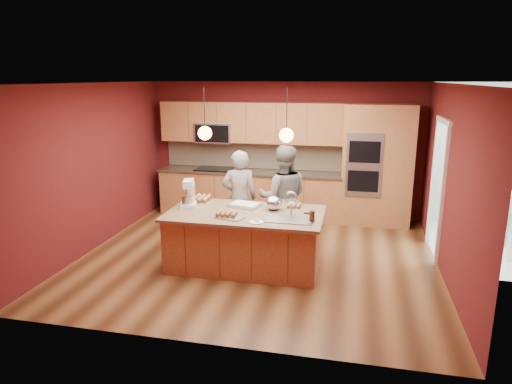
% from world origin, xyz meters
% --- Properties ---
extents(floor, '(5.50, 5.50, 0.00)m').
position_xyz_m(floor, '(0.00, 0.00, 0.00)').
color(floor, '#452815').
rests_on(floor, ground).
extents(ceiling, '(5.50, 5.50, 0.00)m').
position_xyz_m(ceiling, '(0.00, 0.00, 2.70)').
color(ceiling, silver).
rests_on(ceiling, ground).
extents(wall_back, '(5.50, 0.00, 5.50)m').
position_xyz_m(wall_back, '(0.00, 2.50, 1.35)').
color(wall_back, '#541416').
rests_on(wall_back, ground).
extents(wall_front, '(5.50, 0.00, 5.50)m').
position_xyz_m(wall_front, '(0.00, -2.50, 1.35)').
color(wall_front, '#541416').
rests_on(wall_front, ground).
extents(wall_left, '(0.00, 5.00, 5.00)m').
position_xyz_m(wall_left, '(-2.75, 0.00, 1.35)').
color(wall_left, '#541416').
rests_on(wall_left, ground).
extents(wall_right, '(0.00, 5.00, 5.00)m').
position_xyz_m(wall_right, '(2.75, 0.00, 1.35)').
color(wall_right, '#541416').
rests_on(wall_right, ground).
extents(cabinet_run, '(3.74, 0.64, 2.30)m').
position_xyz_m(cabinet_run, '(-0.68, 2.25, 0.98)').
color(cabinet_run, brown).
rests_on(cabinet_run, floor).
extents(oven_column, '(1.30, 0.62, 2.30)m').
position_xyz_m(oven_column, '(1.85, 2.19, 1.15)').
color(oven_column, brown).
rests_on(oven_column, floor).
extents(doorway_trim, '(0.08, 1.11, 2.20)m').
position_xyz_m(doorway_trim, '(2.73, 0.80, 1.05)').
color(doorway_trim, white).
rests_on(doorway_trim, wall_right).
extents(pendant_left, '(0.20, 0.20, 0.80)m').
position_xyz_m(pendant_left, '(-0.71, -0.36, 2.00)').
color(pendant_left, black).
rests_on(pendant_left, ceiling).
extents(pendant_right, '(0.20, 0.20, 0.80)m').
position_xyz_m(pendant_right, '(0.48, -0.36, 2.00)').
color(pendant_right, black).
rests_on(pendant_right, ceiling).
extents(island, '(2.30, 1.29, 1.23)m').
position_xyz_m(island, '(-0.10, -0.36, 0.43)').
color(island, brown).
rests_on(island, floor).
extents(person_left, '(0.68, 0.54, 1.62)m').
position_xyz_m(person_left, '(-0.43, 0.54, 0.81)').
color(person_left, black).
rests_on(person_left, floor).
extents(person_right, '(0.95, 0.81, 1.73)m').
position_xyz_m(person_right, '(0.31, 0.54, 0.86)').
color(person_right, slate).
rests_on(person_right, floor).
extents(stand_mixer, '(0.29, 0.35, 0.42)m').
position_xyz_m(stand_mixer, '(-1.03, -0.27, 1.03)').
color(stand_mixer, white).
rests_on(stand_mixer, island).
extents(sheet_cake, '(0.53, 0.44, 0.05)m').
position_xyz_m(sheet_cake, '(-0.20, -0.05, 0.87)').
color(sheet_cake, silver).
rests_on(sheet_cake, island).
extents(cooling_rack, '(0.46, 0.37, 0.02)m').
position_xyz_m(cooling_rack, '(-0.26, -0.66, 0.86)').
color(cooling_rack, '#ACAFB4').
rests_on(cooling_rack, island).
extents(mixing_bowl, '(0.26, 0.26, 0.22)m').
position_xyz_m(mixing_bowl, '(0.27, -0.15, 0.95)').
color(mixing_bowl, silver).
rests_on(mixing_bowl, island).
extents(plate, '(0.19, 0.19, 0.01)m').
position_xyz_m(plate, '(0.16, -0.81, 0.85)').
color(plate, white).
rests_on(plate, island).
extents(tumbler, '(0.08, 0.08, 0.15)m').
position_xyz_m(tumbler, '(0.89, -0.60, 0.92)').
color(tumbler, '#3A1D12').
rests_on(tumbler, island).
extents(phone, '(0.13, 0.09, 0.01)m').
position_xyz_m(phone, '(0.81, -0.24, 0.85)').
color(phone, black).
rests_on(phone, island).
extents(cupcakes_left, '(0.26, 0.35, 0.08)m').
position_xyz_m(cupcakes_left, '(-0.95, 0.12, 0.88)').
color(cupcakes_left, tan).
rests_on(cupcakes_left, island).
extents(cupcakes_rack, '(0.30, 0.22, 0.07)m').
position_xyz_m(cupcakes_rack, '(-0.32, -0.65, 0.90)').
color(cupcakes_rack, tan).
rests_on(cupcakes_rack, island).
extents(cupcakes_right, '(0.21, 0.21, 0.06)m').
position_xyz_m(cupcakes_right, '(0.56, 0.05, 0.88)').
color(cupcakes_right, tan).
rests_on(cupcakes_right, island).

